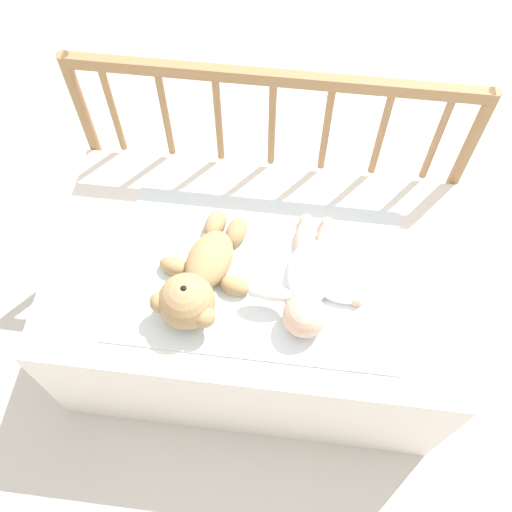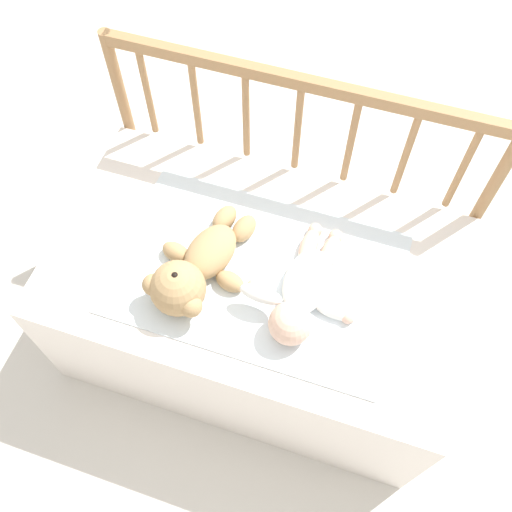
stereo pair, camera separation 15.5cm
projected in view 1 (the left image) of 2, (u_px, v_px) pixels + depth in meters
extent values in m
plane|color=silver|center=(256.00, 333.00, 2.03)|extent=(12.00, 12.00, 0.00)
cube|color=white|center=(256.00, 303.00, 1.82)|extent=(1.17, 0.71, 0.50)
cylinder|color=#997047|center=(100.00, 159.00, 1.89)|extent=(0.04, 0.04, 0.86)
cylinder|color=#997047|center=(447.00, 192.00, 1.82)|extent=(0.04, 0.04, 0.86)
cube|color=#997047|center=(274.00, 78.00, 1.50)|extent=(1.14, 0.03, 0.04)
cylinder|color=#997047|center=(113.00, 111.00, 1.68)|extent=(0.02, 0.02, 0.32)
cylinder|color=#997047|center=(166.00, 116.00, 1.67)|extent=(0.02, 0.02, 0.32)
cylinder|color=#997047|center=(218.00, 121.00, 1.66)|extent=(0.02, 0.02, 0.32)
cylinder|color=#997047|center=(272.00, 125.00, 1.65)|extent=(0.02, 0.02, 0.32)
cylinder|color=#997047|center=(326.00, 130.00, 1.64)|extent=(0.02, 0.02, 0.32)
cylinder|color=#997047|center=(381.00, 135.00, 1.63)|extent=(0.02, 0.02, 0.32)
cylinder|color=#997047|center=(436.00, 140.00, 1.62)|extent=(0.02, 0.02, 0.32)
cube|color=white|center=(259.00, 272.00, 1.59)|extent=(0.78, 0.51, 0.01)
ellipsoid|color=tan|center=(209.00, 260.00, 1.56)|extent=(0.16, 0.21, 0.09)
sphere|color=tan|center=(187.00, 301.00, 1.46)|extent=(0.15, 0.15, 0.15)
sphere|color=beige|center=(185.00, 294.00, 1.43)|extent=(0.06, 0.06, 0.06)
sphere|color=black|center=(184.00, 289.00, 1.40)|extent=(0.02, 0.02, 0.02)
sphere|color=tan|center=(204.00, 317.00, 1.44)|extent=(0.06, 0.06, 0.06)
sphere|color=tan|center=(161.00, 302.00, 1.46)|extent=(0.06, 0.06, 0.06)
ellipsoid|color=tan|center=(235.00, 286.00, 1.54)|extent=(0.09, 0.07, 0.05)
ellipsoid|color=tan|center=(174.00, 266.00, 1.57)|extent=(0.09, 0.07, 0.05)
ellipsoid|color=tan|center=(237.00, 231.00, 1.63)|extent=(0.08, 0.10, 0.06)
ellipsoid|color=tan|center=(215.00, 225.00, 1.64)|extent=(0.08, 0.10, 0.06)
ellipsoid|color=white|center=(310.00, 272.00, 1.55)|extent=(0.13, 0.21, 0.07)
sphere|color=beige|center=(305.00, 316.00, 1.46)|extent=(0.11, 0.11, 0.11)
ellipsoid|color=white|center=(344.00, 296.00, 1.53)|extent=(0.12, 0.05, 0.04)
ellipsoid|color=white|center=(270.00, 293.00, 1.48)|extent=(0.12, 0.05, 0.04)
sphere|color=beige|center=(356.00, 300.00, 1.52)|extent=(0.04, 0.04, 0.04)
sphere|color=beige|center=(259.00, 285.00, 1.54)|extent=(0.04, 0.04, 0.04)
ellipsoid|color=beige|center=(325.00, 241.00, 1.61)|extent=(0.05, 0.12, 0.05)
ellipsoid|color=beige|center=(304.00, 238.00, 1.62)|extent=(0.05, 0.12, 0.05)
sphere|color=beige|center=(327.00, 224.00, 1.65)|extent=(0.04, 0.04, 0.04)
sphere|color=beige|center=(306.00, 221.00, 1.65)|extent=(0.04, 0.04, 0.04)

